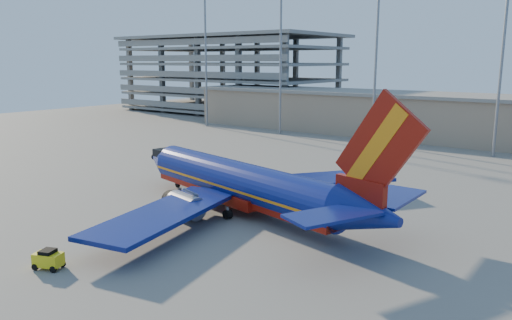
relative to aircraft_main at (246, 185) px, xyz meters
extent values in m
plane|color=slate|center=(-2.51, -0.46, -2.69)|extent=(220.00, 220.00, 0.00)
cube|color=gray|center=(7.49, 57.54, 1.31)|extent=(120.00, 15.00, 8.00)
cube|color=slate|center=(7.49, 57.54, 5.51)|extent=(122.00, 16.00, 0.60)
cube|color=slate|center=(-64.51, 73.54, -1.69)|extent=(60.00, 30.00, 0.70)
cube|color=slate|center=(-64.51, 73.54, 2.51)|extent=(60.00, 30.00, 0.70)
cube|color=slate|center=(-64.51, 73.54, 6.71)|extent=(60.00, 30.00, 0.70)
cube|color=slate|center=(-64.51, 73.54, 10.91)|extent=(60.00, 30.00, 0.70)
cube|color=slate|center=(-64.51, 73.54, 15.11)|extent=(60.00, 30.00, 0.70)
cube|color=slate|center=(-64.51, 73.54, 18.31)|extent=(62.00, 32.00, 0.80)
cube|color=slate|center=(-64.51, 86.54, 7.81)|extent=(1.20, 1.20, 21.00)
cylinder|color=gray|center=(-47.51, 45.54, 11.31)|extent=(0.44, 0.44, 28.00)
cylinder|color=gray|center=(-27.51, 45.54, 11.31)|extent=(0.44, 0.44, 28.00)
cylinder|color=gray|center=(-7.51, 45.54, 11.31)|extent=(0.44, 0.44, 28.00)
cylinder|color=gray|center=(12.49, 45.54, 11.31)|extent=(0.44, 0.44, 28.00)
cylinder|color=navy|center=(-0.87, 0.19, 0.17)|extent=(25.70, 9.15, 3.92)
cube|color=maroon|center=(-0.87, 0.19, -0.84)|extent=(25.54, 8.43, 1.38)
cube|color=orange|center=(-0.87, 0.19, -0.09)|extent=(25.70, 9.19, 0.23)
cone|color=navy|center=(-15.49, 3.31, 0.17)|extent=(5.17, 4.77, 3.92)
cube|color=black|center=(-14.14, 3.02, 1.18)|extent=(3.06, 3.23, 0.85)
cone|color=navy|center=(14.26, -3.05, 0.54)|extent=(6.21, 4.99, 3.92)
cube|color=maroon|center=(13.43, -2.87, 1.97)|extent=(4.48, 1.50, 2.33)
cube|color=maroon|center=(14.88, -3.18, 5.68)|extent=(7.68, 1.96, 8.46)
cube|color=orange|center=(14.67, -3.14, 5.68)|extent=(5.15, 1.52, 6.63)
cube|color=navy|center=(14.60, 0.56, 1.12)|extent=(3.19, 6.79, 0.23)
cube|color=navy|center=(13.09, -6.48, 1.12)|extent=(5.67, 7.49, 0.23)
cube|color=navy|center=(2.63, 8.98, -0.78)|extent=(13.96, 16.40, 0.37)
cube|color=navy|center=(-1.27, -9.27, -0.78)|extent=(8.58, 17.17, 0.37)
cube|color=maroon|center=(-0.35, 0.08, -1.26)|extent=(7.08, 5.37, 1.06)
cylinder|color=gray|center=(-0.96, 5.84, -1.47)|extent=(4.20, 2.97, 2.23)
cylinder|color=gray|center=(-3.27, -4.94, -1.47)|extent=(4.20, 2.97, 2.23)
cylinder|color=gray|center=(-12.27, 2.62, -2.11)|extent=(0.30, 0.30, 1.17)
cylinder|color=black|center=(-12.27, 2.62, -2.35)|extent=(0.72, 0.40, 0.68)
cylinder|color=black|center=(1.26, 2.55, -2.25)|extent=(0.99, 0.76, 0.89)
cylinder|color=black|center=(0.11, -2.84, -2.25)|extent=(0.99, 0.76, 0.89)
cube|color=yellow|center=(-2.60, -19.21, -1.99)|extent=(2.23, 1.77, 0.93)
cube|color=black|center=(-2.60, -19.21, -1.43)|extent=(1.25, 1.30, 0.33)
cylinder|color=black|center=(-3.48, -19.02, -2.45)|extent=(0.51, 0.34, 0.48)
cylinder|color=black|center=(-3.09, -19.97, -2.45)|extent=(0.51, 0.34, 0.48)
cylinder|color=black|center=(-2.10, -18.46, -2.45)|extent=(0.51, 0.34, 0.48)
cylinder|color=black|center=(-1.71, -19.41, -2.45)|extent=(0.51, 0.34, 0.48)
camera|label=1|loc=(29.33, -36.68, 11.84)|focal=35.00mm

